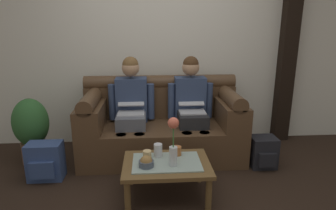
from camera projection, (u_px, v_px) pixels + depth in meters
ground_plane at (168, 209)px, 2.57m from camera, size 14.00×14.00×0.00m
back_wall_patterned at (159, 35)px, 3.82m from camera, size 6.00×0.12×2.90m
timber_pillar at (289, 35)px, 3.82m from camera, size 0.20×0.20×2.90m
couch at (162, 126)px, 3.59m from camera, size 1.93×0.88×0.96m
person_left at (131, 104)px, 3.49m from camera, size 0.56×0.67×1.22m
person_right at (191, 103)px, 3.54m from camera, size 0.56×0.67×1.22m
coffee_table at (167, 167)px, 2.69m from camera, size 0.80×0.58×0.36m
flower_vase at (173, 140)px, 2.55m from camera, size 0.10×0.10×0.45m
snack_bowl at (146, 162)px, 2.58m from camera, size 0.14×0.14×0.11m
cup_near_left at (158, 150)px, 2.77m from camera, size 0.08×0.08×0.12m
cup_near_right at (177, 151)px, 2.80m from camera, size 0.08×0.08×0.09m
cup_far_center at (147, 155)px, 2.72m from camera, size 0.08×0.08×0.08m
backpack_left at (45, 162)px, 3.04m from camera, size 0.35×0.26×0.40m
backpack_right at (263, 152)px, 3.31m from camera, size 0.29×0.28×0.36m
potted_plant at (31, 128)px, 3.35m from camera, size 0.40×0.40×0.78m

